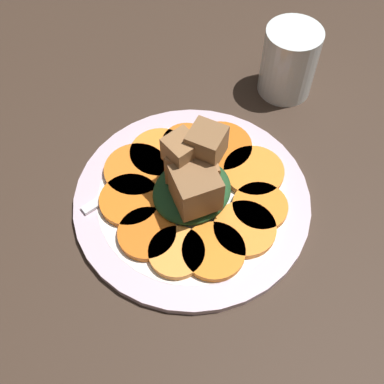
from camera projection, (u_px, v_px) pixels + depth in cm
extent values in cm
cube|color=#38281E|center=(192.00, 206.00, 58.34)|extent=(120.00, 120.00, 2.00)
cylinder|color=silver|center=(192.00, 199.00, 57.09)|extent=(27.93, 27.93, 1.00)
cylinder|color=white|center=(192.00, 199.00, 57.04)|extent=(22.34, 22.34, 1.00)
cylinder|color=orange|center=(245.00, 229.00, 53.73)|extent=(7.06, 7.06, 0.84)
cylinder|color=orange|center=(260.00, 207.00, 55.33)|extent=(6.43, 6.43, 0.84)
cylinder|color=orange|center=(254.00, 171.00, 58.08)|extent=(7.35, 7.35, 0.84)
cylinder|color=orange|center=(221.00, 147.00, 60.17)|extent=(7.77, 7.77, 0.84)
cylinder|color=orange|center=(187.00, 143.00, 60.47)|extent=(6.18, 6.18, 0.84)
cylinder|color=orange|center=(160.00, 153.00, 59.62)|extent=(7.47, 7.47, 0.84)
cylinder|color=orange|center=(136.00, 170.00, 58.19)|extent=(7.75, 7.75, 0.84)
cylinder|color=orange|center=(130.00, 200.00, 55.81)|extent=(7.06, 7.06, 0.84)
cylinder|color=orange|center=(148.00, 234.00, 53.35)|extent=(6.56, 6.56, 0.84)
cylinder|color=#F99539|center=(177.00, 252.00, 52.13)|extent=(6.20, 6.20, 0.84)
cylinder|color=orange|center=(214.00, 251.00, 52.21)|extent=(6.96, 6.96, 0.84)
ellipsoid|color=#1E4723|center=(192.00, 191.00, 55.52)|extent=(9.54, 8.59, 2.54)
cube|color=brown|center=(196.00, 188.00, 51.42)|extent=(6.13, 6.13, 4.64)
cube|color=olive|center=(191.00, 162.00, 53.39)|extent=(5.95, 5.95, 4.51)
cube|color=#9E754C|center=(194.00, 172.00, 53.25)|extent=(3.71, 3.71, 3.56)
cube|color=olive|center=(195.00, 170.00, 52.91)|extent=(5.89, 5.89, 4.28)
cube|color=brown|center=(210.00, 146.00, 50.64)|extent=(4.55, 4.55, 3.60)
cube|color=olive|center=(179.00, 152.00, 50.86)|extent=(3.56, 3.56, 3.24)
cube|color=silver|center=(126.00, 185.00, 57.27)|extent=(11.97, 2.72, 0.40)
cube|color=silver|center=(171.00, 157.00, 59.54)|extent=(1.75, 2.49, 0.40)
cube|color=silver|center=(186.00, 141.00, 61.01)|extent=(4.70, 0.95, 0.40)
cube|color=silver|center=(189.00, 144.00, 60.72)|extent=(4.70, 0.95, 0.40)
cube|color=silver|center=(192.00, 147.00, 60.43)|extent=(4.70, 0.95, 0.40)
cube|color=silver|center=(196.00, 150.00, 60.15)|extent=(4.70, 0.95, 0.40)
cylinder|color=silver|center=(289.00, 62.00, 63.89)|extent=(7.38, 7.38, 9.68)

